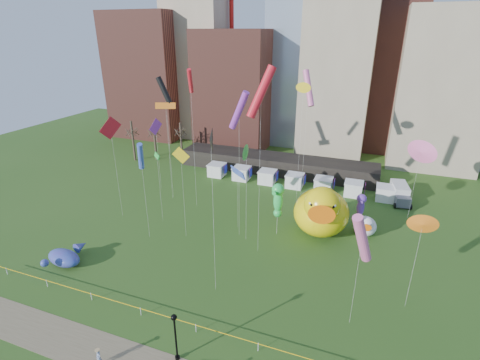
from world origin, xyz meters
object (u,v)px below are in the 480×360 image
at_px(lamppost, 175,332).
at_px(box_truck, 400,193).
at_px(seahorse_green, 278,198).
at_px(seahorse_purple, 361,205).
at_px(big_duck, 321,210).
at_px(woman, 99,358).
at_px(whale_inflatable, 65,257).
at_px(small_duck, 365,225).

xyz_separation_m(lamppost, box_truck, (18.31, 39.80, -1.62)).
relative_size(seahorse_green, seahorse_purple, 1.29).
bearing_deg(big_duck, seahorse_purple, 16.55).
xyz_separation_m(seahorse_green, woman, (-8.17, -25.29, -4.71)).
distance_m(big_duck, seahorse_green, 6.16).
relative_size(big_duck, seahorse_green, 1.41).
height_order(seahorse_green, woman, seahorse_green).
bearing_deg(big_duck, woman, -123.81).
xyz_separation_m(big_duck, lamppost, (-7.88, -24.65, -0.59)).
xyz_separation_m(box_truck, woman, (-24.03, -42.60, -0.55)).
bearing_deg(box_truck, seahorse_purple, -122.53).
height_order(big_duck, seahorse_purple, big_duck).
relative_size(whale_inflatable, box_truck, 0.92).
height_order(seahorse_purple, whale_inflatable, seahorse_purple).
distance_m(small_duck, whale_inflatable, 38.07).
distance_m(whale_inflatable, box_truck, 49.72).
bearing_deg(woman, box_truck, 79.61).
xyz_separation_m(big_duck, seahorse_purple, (4.81, 2.14, 0.65)).
bearing_deg(lamppost, woman, -153.92).
bearing_deg(whale_inflatable, seahorse_green, 43.42).
relative_size(seahorse_purple, whale_inflatable, 0.98).
xyz_separation_m(lamppost, woman, (-5.72, -2.80, -2.18)).
height_order(small_duck, seahorse_purple, seahorse_purple).
bearing_deg(seahorse_purple, seahorse_green, -157.47).
distance_m(small_duck, lamppost, 29.81).
bearing_deg(lamppost, box_truck, 65.30).
height_order(big_duck, seahorse_green, big_duck).
height_order(small_duck, box_truck, small_duck).
distance_m(lamppost, woman, 6.73).
xyz_separation_m(small_duck, lamppost, (-13.60, -26.48, 1.50)).
distance_m(lamppost, box_truck, 43.84).
distance_m(seahorse_purple, box_truck, 14.46).
height_order(seahorse_green, box_truck, seahorse_green).
xyz_separation_m(whale_inflatable, woman, (13.48, -9.98, -0.13)).
xyz_separation_m(seahorse_green, lamppost, (-2.45, -22.49, -2.53)).
bearing_deg(box_truck, lamppost, -123.85).
xyz_separation_m(whale_inflatable, box_truck, (37.51, 32.62, 0.43)).
height_order(small_duck, lamppost, lamppost).
bearing_deg(seahorse_purple, lamppost, -115.62).
xyz_separation_m(small_duck, woman, (-19.32, -29.28, -0.67)).
xyz_separation_m(seahorse_purple, lamppost, (-12.69, -26.80, -1.25)).
relative_size(big_duck, seahorse_purple, 1.82).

